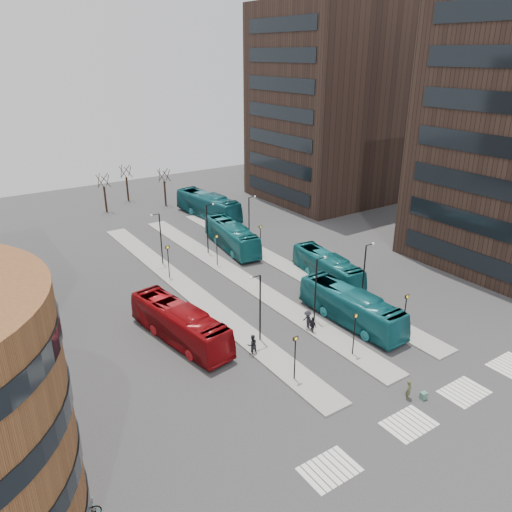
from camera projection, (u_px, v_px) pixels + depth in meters
ground at (472, 455)px, 30.53m from camera, size 160.00×160.00×0.00m
island_left at (190, 290)px, 51.46m from camera, size 2.50×45.00×0.15m
island_mid at (239, 277)px, 54.56m from camera, size 2.50×45.00×0.15m
island_right at (283, 265)px, 57.66m from camera, size 2.50×45.00×0.15m
suitcase at (424, 396)px, 35.34m from camera, size 0.49×0.41×0.55m
red_bus at (180, 323)px, 42.12m from camera, size 4.46×11.82×3.22m
teal_bus_a at (351, 307)px, 44.93m from camera, size 2.90×11.41×3.16m
teal_bus_b at (232, 236)px, 62.12m from camera, size 4.31×11.94×3.25m
teal_bus_c at (327, 267)px, 53.53m from camera, size 3.65×10.70×2.92m
teal_bus_d at (208, 205)px, 73.95m from camera, size 4.40×13.14×3.59m
traveller at (409, 390)px, 35.20m from camera, size 0.65×0.54×1.51m
commuter_a at (252, 345)px, 40.37m from camera, size 1.00×0.86×1.78m
commuter_b at (313, 325)px, 43.44m from camera, size 0.42×0.95×1.59m
commuter_c at (307, 320)px, 44.02m from camera, size 0.84×1.27×1.83m
bicycle_far at (83, 510)px, 26.26m from camera, size 1.99×1.25×0.99m
crosswalk_stripes at (435, 408)px, 34.50m from camera, size 22.35×2.40×0.01m
tower_far at (330, 105)px, 79.77m from camera, size 20.12×20.00×30.00m
sign_poles at (274, 281)px, 48.10m from camera, size 12.45×22.12×3.65m
lamp_posts at (254, 251)px, 52.03m from camera, size 14.04×20.24×6.12m
bare_trees at (133, 189)px, 78.97m from camera, size 10.97×8.14×5.90m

